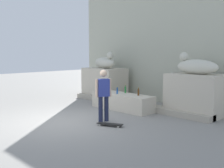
{
  "coord_description": "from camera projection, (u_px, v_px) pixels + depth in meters",
  "views": [
    {
      "loc": [
        7.45,
        -5.01,
        2.26
      ],
      "look_at": [
        0.35,
        1.83,
        1.1
      ],
      "focal_mm": 44.92,
      "sensor_mm": 36.0,
      "label": 1
    }
  ],
  "objects": [
    {
      "name": "pedestal_right",
      "position": [
        196.0,
        94.0,
        9.99
      ],
      "size": [
        1.96,
        1.28,
        1.45
      ],
      "primitive_type": "cube",
      "color": "beige",
      "rests_on": "ground_plane"
    },
    {
      "name": "bottle_green",
      "position": [
        125.0,
        90.0,
        11.04
      ],
      "size": [
        0.07,
        0.07,
        0.31
      ],
      "color": "#1E722D",
      "rests_on": "ledge_block"
    },
    {
      "name": "ground_plane",
      "position": [
        64.0,
        121.0,
        9.04
      ],
      "size": [
        40.0,
        40.0,
        0.0
      ],
      "primitive_type": "plane",
      "color": "gray"
    },
    {
      "name": "bottle_brown",
      "position": [
        138.0,
        92.0,
        10.39
      ],
      "size": [
        0.07,
        0.07,
        0.3
      ],
      "color": "#593314",
      "rests_on": "ledge_block"
    },
    {
      "name": "skateboard",
      "position": [
        110.0,
        124.0,
        8.47
      ],
      "size": [
        0.81,
        0.53,
        0.08
      ],
      "rotation": [
        0.0,
        0.0,
        0.45
      ],
      "color": "black",
      "rests_on": "ground_plane"
    },
    {
      "name": "statue_reclining_left",
      "position": [
        105.0,
        62.0,
        13.3
      ],
      "size": [
        1.69,
        0.91,
        0.78
      ],
      "rotation": [
        0.0,
        0.0,
        -0.23
      ],
      "color": "beige",
      "rests_on": "pedestal_left"
    },
    {
      "name": "skater",
      "position": [
        103.0,
        93.0,
        8.96
      ],
      "size": [
        0.32,
        0.51,
        1.67
      ],
      "rotation": [
        0.0,
        0.0,
        1.18
      ],
      "color": "#1E233F",
      "rests_on": "ground_plane"
    },
    {
      "name": "bottle_blue",
      "position": [
        117.0,
        91.0,
        10.82
      ],
      "size": [
        0.06,
        0.06,
        0.29
      ],
      "color": "#194C99",
      "rests_on": "ledge_block"
    },
    {
      "name": "statue_reclining_right",
      "position": [
        196.0,
        66.0,
        9.89
      ],
      "size": [
        1.62,
        0.63,
        0.78
      ],
      "rotation": [
        0.0,
        0.0,
        3.1
      ],
      "color": "beige",
      "rests_on": "pedestal_right"
    },
    {
      "name": "stair_step",
      "position": [
        133.0,
        105.0,
        11.34
      ],
      "size": [
        6.81,
        0.5,
        0.21
      ],
      "primitive_type": "cube",
      "color": "#A9A08F",
      "rests_on": "ground_plane"
    },
    {
      "name": "ledge_block",
      "position": [
        122.0,
        102.0,
        10.88
      ],
      "size": [
        2.67,
        0.81,
        0.62
      ],
      "primitive_type": "cube",
      "color": "beige",
      "rests_on": "ground_plane"
    },
    {
      "name": "bottle_red",
      "position": [
        105.0,
        88.0,
        11.78
      ],
      "size": [
        0.07,
        0.07,
        0.26
      ],
      "color": "red",
      "rests_on": "ledge_block"
    },
    {
      "name": "pedestal_left",
      "position": [
        105.0,
        83.0,
        13.45
      ],
      "size": [
        1.96,
        1.28,
        1.45
      ],
      "primitive_type": "cube",
      "color": "beige",
      "rests_on": "ground_plane"
    },
    {
      "name": "facade_wall",
      "position": [
        163.0,
        36.0,
        12.38
      ],
      "size": [
        9.66,
        0.6,
        5.82
      ],
      "primitive_type": "cube",
      "color": "#B3B5A0",
      "rests_on": "ground_plane"
    }
  ]
}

